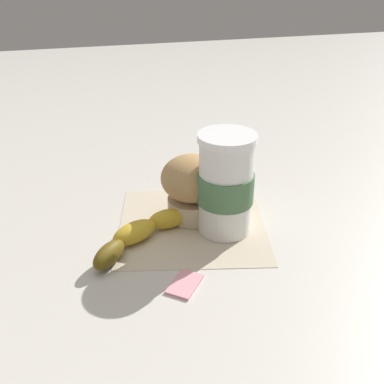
{
  "coord_description": "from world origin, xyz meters",
  "views": [
    {
      "loc": [
        0.16,
        0.56,
        0.37
      ],
      "look_at": [
        0.0,
        0.0,
        0.06
      ],
      "focal_mm": 42.0,
      "sensor_mm": 36.0,
      "label": 1
    }
  ],
  "objects_px": {
    "banana": "(138,234)",
    "sugar_packet": "(185,283)",
    "coffee_cup": "(226,185)",
    "muffin": "(192,185)"
  },
  "relations": [
    {
      "from": "banana",
      "to": "sugar_packet",
      "type": "xyz_separation_m",
      "value": [
        -0.04,
        0.11,
        -0.01
      ]
    },
    {
      "from": "coffee_cup",
      "to": "muffin",
      "type": "height_order",
      "value": "coffee_cup"
    },
    {
      "from": "muffin",
      "to": "banana",
      "type": "xyz_separation_m",
      "value": [
        0.09,
        0.05,
        -0.04
      ]
    },
    {
      "from": "banana",
      "to": "sugar_packet",
      "type": "relative_size",
      "value": 3.11
    },
    {
      "from": "coffee_cup",
      "to": "sugar_packet",
      "type": "xyz_separation_m",
      "value": [
        0.09,
        0.11,
        -0.07
      ]
    },
    {
      "from": "coffee_cup",
      "to": "muffin",
      "type": "distance_m",
      "value": 0.06
    },
    {
      "from": "coffee_cup",
      "to": "banana",
      "type": "height_order",
      "value": "coffee_cup"
    },
    {
      "from": "muffin",
      "to": "sugar_packet",
      "type": "xyz_separation_m",
      "value": [
        0.05,
        0.16,
        -0.05
      ]
    },
    {
      "from": "coffee_cup",
      "to": "muffin",
      "type": "bearing_deg",
      "value": -53.23
    },
    {
      "from": "coffee_cup",
      "to": "sugar_packet",
      "type": "bearing_deg",
      "value": 50.2
    }
  ]
}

